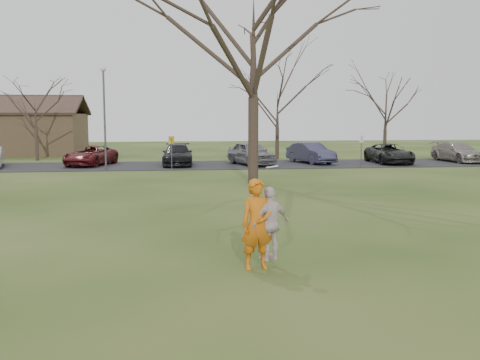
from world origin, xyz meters
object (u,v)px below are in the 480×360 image
(car_2, at_px, (91,155))
(player_defender, at_px, (257,224))
(lamp_post, at_px, (104,105))
(catching_play, at_px, (270,223))
(car_6, at_px, (389,153))
(car_7, at_px, (457,152))
(big_tree, at_px, (254,38))
(car_3, at_px, (178,155))
(car_5, at_px, (311,153))
(car_4, at_px, (251,153))

(car_2, bearing_deg, player_defender, -56.12)
(car_2, xyz_separation_m, lamp_post, (1.36, -3.07, 3.28))
(player_defender, xyz_separation_m, catching_play, (0.31, 0.11, -0.01))
(car_2, height_order, car_6, car_6)
(car_7, distance_m, catching_play, 30.88)
(car_2, distance_m, big_tree, 15.46)
(car_3, xyz_separation_m, car_5, (9.21, 0.37, 0.02))
(car_5, bearing_deg, player_defender, -125.86)
(player_defender, relative_size, car_3, 0.41)
(catching_play, height_order, lamp_post, lamp_post)
(car_2, height_order, big_tree, big_tree)
(lamp_post, bearing_deg, big_tree, -43.15)
(car_2, xyz_separation_m, catching_play, (7.59, -25.16, 0.28))
(car_5, relative_size, car_6, 0.89)
(catching_play, distance_m, big_tree, 15.89)
(car_2, bearing_deg, car_7, 17.39)
(car_2, bearing_deg, car_5, 17.12)
(car_2, height_order, catching_play, catching_play)
(car_7, bearing_deg, player_defender, -132.21)
(car_7, bearing_deg, car_2, 173.76)
(player_defender, relative_size, car_6, 0.40)
(car_4, xyz_separation_m, car_5, (4.31, 0.76, -0.07))
(player_defender, relative_size, car_4, 0.43)
(car_2, bearing_deg, car_3, 12.39)
(car_2, height_order, car_4, car_4)
(car_5, distance_m, catching_play, 26.04)
(car_4, xyz_separation_m, car_6, (9.72, 0.10, -0.11))
(big_tree, bearing_deg, car_7, 32.33)
(car_2, height_order, lamp_post, lamp_post)
(player_defender, relative_size, big_tree, 0.14)
(player_defender, relative_size, catching_play, 0.93)
(player_defender, relative_size, car_5, 0.45)
(car_4, distance_m, car_7, 15.13)
(player_defender, distance_m, car_7, 31.15)
(lamp_post, relative_size, big_tree, 0.45)
(car_6, height_order, car_7, car_7)
(car_2, xyz_separation_m, car_3, (5.74, -0.54, 0.04))
(car_3, height_order, car_6, car_3)
(lamp_post, bearing_deg, car_7, 6.73)
(player_defender, height_order, car_7, player_defender)
(car_4, bearing_deg, car_7, -15.11)
(car_6, xyz_separation_m, lamp_post, (-19.00, -2.23, 3.25))
(car_2, relative_size, car_5, 1.08)
(catching_play, bearing_deg, player_defender, -160.53)
(car_6, bearing_deg, big_tree, -137.16)
(car_3, distance_m, catching_play, 24.69)
(car_4, bearing_deg, car_5, -7.99)
(catching_play, bearing_deg, car_2, 106.79)
(car_6, height_order, catching_play, catching_play)
(car_3, bearing_deg, car_6, -0.14)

